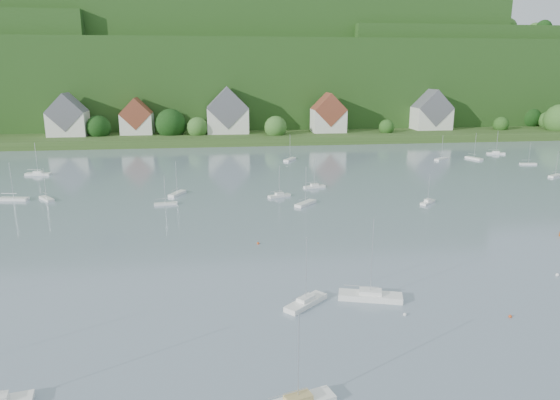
% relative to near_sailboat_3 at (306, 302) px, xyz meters
% --- Properties ---
extents(far_shore_strip, '(600.00, 60.00, 3.00)m').
position_rel_near_sailboat_3_xyz_m(far_shore_strip, '(-9.32, 160.14, 1.05)').
color(far_shore_strip, '#324F1D').
rests_on(far_shore_strip, ground).
extents(forested_ridge, '(620.00, 181.22, 69.89)m').
position_rel_near_sailboat_3_xyz_m(forested_ridge, '(-8.92, 228.70, 22.44)').
color(forested_ridge, '#163D13').
rests_on(forested_ridge, ground).
extents(village_building_0, '(14.00, 10.40, 16.00)m').
position_rel_near_sailboat_3_xyz_m(village_building_0, '(-64.32, 147.14, 9.06)').
color(village_building_0, silver).
rests_on(village_building_0, far_shore_strip).
extents(village_building_1, '(12.00, 9.36, 14.00)m').
position_rel_near_sailboat_3_xyz_m(village_building_1, '(-39.32, 149.14, 8.30)').
color(village_building_1, silver).
rests_on(village_building_1, far_shore_strip).
extents(village_building_2, '(16.00, 11.44, 18.00)m').
position_rel_near_sailboat_3_xyz_m(village_building_2, '(-4.32, 148.14, 9.82)').
color(village_building_2, silver).
rests_on(village_building_2, far_shore_strip).
extents(village_building_3, '(13.00, 10.40, 15.50)m').
position_rel_near_sailboat_3_xyz_m(village_building_3, '(35.68, 146.14, 8.98)').
color(village_building_3, silver).
rests_on(village_building_3, far_shore_strip).
extents(village_building_4, '(15.00, 10.40, 16.50)m').
position_rel_near_sailboat_3_xyz_m(village_building_4, '(80.68, 150.14, 9.14)').
color(village_building_4, silver).
rests_on(village_building_4, far_shore_strip).
extents(near_sailboat_3, '(5.84, 5.50, 8.47)m').
position_rel_near_sailboat_3_xyz_m(near_sailboat_3, '(0.00, 0.00, 0.00)').
color(near_sailboat_3, white).
rests_on(near_sailboat_3, ground).
extents(near_sailboat_4, '(7.99, 4.25, 10.38)m').
position_rel_near_sailboat_3_xyz_m(near_sailboat_4, '(8.09, 0.50, 0.06)').
color(near_sailboat_4, white).
rests_on(near_sailboat_4, ground).
extents(mooring_buoy_1, '(0.42, 0.42, 0.42)m').
position_rel_near_sailboat_3_xyz_m(mooring_buoy_1, '(10.76, -4.12, -0.45)').
color(mooring_buoy_1, white).
rests_on(mooring_buoy_1, ground).
extents(mooring_buoy_2, '(0.39, 0.39, 0.39)m').
position_rel_near_sailboat_3_xyz_m(mooring_buoy_2, '(22.46, -6.10, -0.45)').
color(mooring_buoy_2, '#CB4819').
rests_on(mooring_buoy_2, ground).
extents(mooring_buoy_3, '(0.44, 0.44, 0.44)m').
position_rel_near_sailboat_3_xyz_m(mooring_buoy_3, '(-3.67, 22.65, -0.45)').
color(mooring_buoy_3, '#CB4819').
rests_on(mooring_buoy_3, ground).
extents(mooring_buoy_4, '(0.48, 0.48, 0.48)m').
position_rel_near_sailboat_3_xyz_m(mooring_buoy_4, '(35.65, 4.29, -0.45)').
color(mooring_buoy_4, white).
rests_on(mooring_buoy_4, ground).
extents(far_sailboat_cluster, '(188.39, 66.51, 8.71)m').
position_rel_near_sailboat_3_xyz_m(far_sailboat_cluster, '(-5.66, 76.85, -0.08)').
color(far_sailboat_cluster, white).
rests_on(far_sailboat_cluster, ground).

